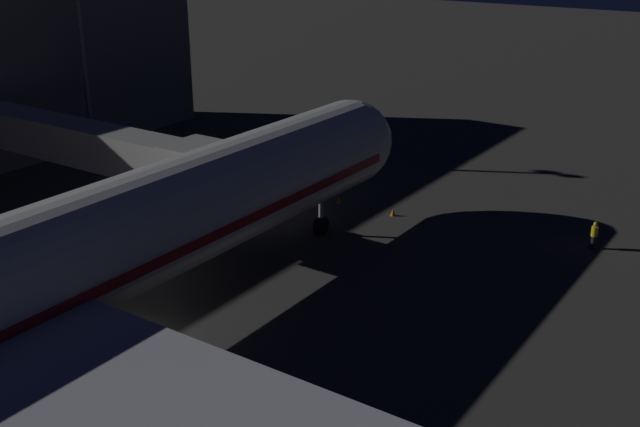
{
  "coord_description": "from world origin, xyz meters",
  "views": [
    {
      "loc": [
        -25.45,
        21.99,
        18.79
      ],
      "look_at": [
        -3.0,
        -11.0,
        3.5
      ],
      "focal_mm": 43.05,
      "sensor_mm": 36.0,
      "label": 1
    }
  ],
  "objects_px": {
    "jet_bridge": "(92,146)",
    "ground_crew_by_belt_loader": "(594,234)",
    "apron_floodlight_mast": "(80,28)",
    "traffic_cone_nose_starboard": "(339,200)",
    "traffic_cone_nose_port": "(393,212)"
  },
  "relations": [
    {
      "from": "jet_bridge",
      "to": "ground_crew_by_belt_loader",
      "type": "distance_m",
      "value": 31.85
    },
    {
      "from": "apron_floodlight_mast",
      "to": "ground_crew_by_belt_loader",
      "type": "relative_size",
      "value": 10.72
    },
    {
      "from": "jet_bridge",
      "to": "apron_floodlight_mast",
      "type": "height_order",
      "value": "apron_floodlight_mast"
    },
    {
      "from": "apron_floodlight_mast",
      "to": "traffic_cone_nose_starboard",
      "type": "height_order",
      "value": "apron_floodlight_mast"
    },
    {
      "from": "traffic_cone_nose_starboard",
      "to": "jet_bridge",
      "type": "bearing_deg",
      "value": 47.89
    },
    {
      "from": "ground_crew_by_belt_loader",
      "to": "traffic_cone_nose_starboard",
      "type": "bearing_deg",
      "value": 6.67
    },
    {
      "from": "apron_floodlight_mast",
      "to": "ground_crew_by_belt_loader",
      "type": "bearing_deg",
      "value": -174.09
    },
    {
      "from": "traffic_cone_nose_port",
      "to": "traffic_cone_nose_starboard",
      "type": "height_order",
      "value": "same"
    },
    {
      "from": "jet_bridge",
      "to": "traffic_cone_nose_starboard",
      "type": "distance_m",
      "value": 17.13
    },
    {
      "from": "traffic_cone_nose_starboard",
      "to": "ground_crew_by_belt_loader",
      "type": "bearing_deg",
      "value": -173.33
    },
    {
      "from": "traffic_cone_nose_starboard",
      "to": "apron_floodlight_mast",
      "type": "bearing_deg",
      "value": 5.34
    },
    {
      "from": "traffic_cone_nose_port",
      "to": "traffic_cone_nose_starboard",
      "type": "distance_m",
      "value": 4.4
    },
    {
      "from": "ground_crew_by_belt_loader",
      "to": "traffic_cone_nose_port",
      "type": "bearing_deg",
      "value": 8.92
    },
    {
      "from": "jet_bridge",
      "to": "ground_crew_by_belt_loader",
      "type": "relative_size",
      "value": 14.28
    },
    {
      "from": "ground_crew_by_belt_loader",
      "to": "traffic_cone_nose_starboard",
      "type": "relative_size",
      "value": 3.16
    }
  ]
}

